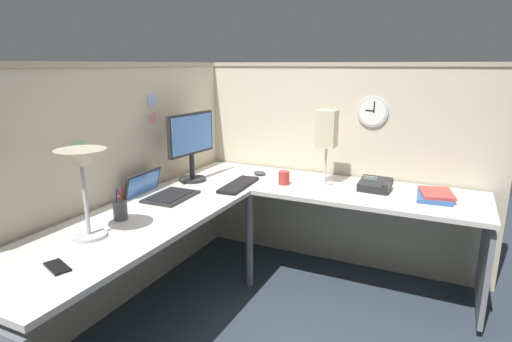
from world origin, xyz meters
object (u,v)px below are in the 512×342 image
at_px(office_phone, 376,185).
at_px(book_stack, 435,195).
at_px(computer_mouse, 260,173).
at_px(desk_lamp_dome, 82,166).
at_px(keyboard, 239,185).
at_px(cell_phone, 57,267).
at_px(coffee_mug, 284,178).
at_px(wall_clock, 373,112).
at_px(monitor, 191,142).
at_px(laptop, 159,192).
at_px(desk_lamp_paper, 327,131).
at_px(pen_cup, 120,210).

bearing_deg(office_phone, book_stack, -91.82).
height_order(computer_mouse, desk_lamp_dome, desk_lamp_dome).
xyz_separation_m(keyboard, cell_phone, (-1.41, 0.12, -0.01)).
height_order(coffee_mug, wall_clock, wall_clock).
bearing_deg(book_stack, monitor, 100.68).
distance_m(laptop, desk_lamp_paper, 1.22).
xyz_separation_m(cell_phone, book_stack, (1.71, -1.39, 0.02)).
distance_m(desk_lamp_dome, wall_clock, 2.03).
bearing_deg(desk_lamp_paper, desk_lamp_dome, 151.18).
bearing_deg(monitor, coffee_mug, -72.79).
xyz_separation_m(keyboard, computer_mouse, (0.34, -0.01, 0.01)).
distance_m(monitor, keyboard, 0.47).
xyz_separation_m(monitor, desk_lamp_dome, (-1.10, -0.12, 0.07)).
bearing_deg(cell_phone, pen_cup, 36.63).
bearing_deg(computer_mouse, keyboard, 179.10).
height_order(pen_cup, desk_lamp_paper, desk_lamp_paper).
bearing_deg(keyboard, cell_phone, 171.19).
height_order(monitor, office_phone, monitor).
bearing_deg(laptop, cell_phone, -166.05).
xyz_separation_m(pen_cup, coffee_mug, (1.04, -0.56, -0.00)).
bearing_deg(desk_lamp_dome, book_stack, -47.22).
xyz_separation_m(book_stack, coffee_mug, (-0.11, 1.00, 0.03)).
relative_size(office_phone, coffee_mug, 2.25).
bearing_deg(wall_clock, computer_mouse, 110.13).
bearing_deg(wall_clock, coffee_mug, 130.27).
height_order(computer_mouse, desk_lamp_paper, desk_lamp_paper).
bearing_deg(desk_lamp_dome, wall_clock, -30.91).
relative_size(monitor, desk_lamp_dome, 1.12).
bearing_deg(pen_cup, computer_mouse, -13.89).
distance_m(cell_phone, book_stack, 2.20).
height_order(keyboard, coffee_mug, coffee_mug).
bearing_deg(desk_lamp_paper, laptop, 129.45).
xyz_separation_m(cell_phone, wall_clock, (2.03, -0.91, 0.49)).
bearing_deg(book_stack, computer_mouse, 88.13).
bearing_deg(keyboard, coffee_mug, -58.69).
xyz_separation_m(monitor, desk_lamp_paper, (0.33, -0.91, 0.09)).
height_order(computer_mouse, cell_phone, computer_mouse).
relative_size(computer_mouse, wall_clock, 0.47).
distance_m(desk_lamp_dome, desk_lamp_paper, 1.63).
relative_size(desk_lamp_paper, wall_clock, 2.41).
bearing_deg(monitor, desk_lamp_dome, -173.69).
xyz_separation_m(office_phone, wall_clock, (0.31, 0.11, 0.46)).
height_order(cell_phone, wall_clock, wall_clock).
distance_m(monitor, book_stack, 1.69).
height_order(laptop, office_phone, laptop).
bearing_deg(computer_mouse, wall_clock, -69.87).
height_order(cell_phone, office_phone, office_phone).
bearing_deg(laptop, wall_clock, -47.79).
relative_size(book_stack, desk_lamp_paper, 0.58).
distance_m(monitor, laptop, 0.49).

